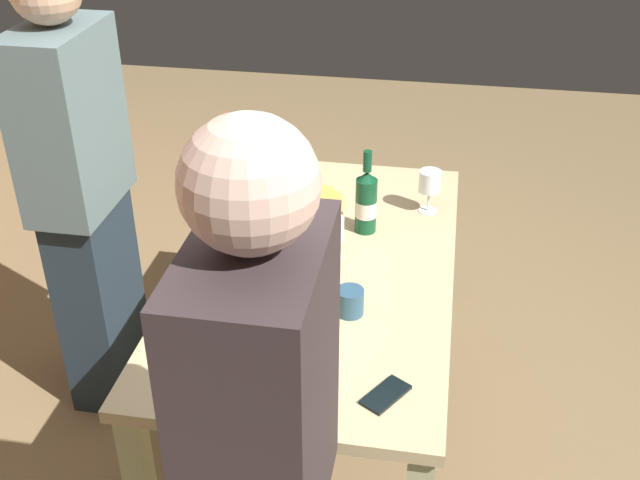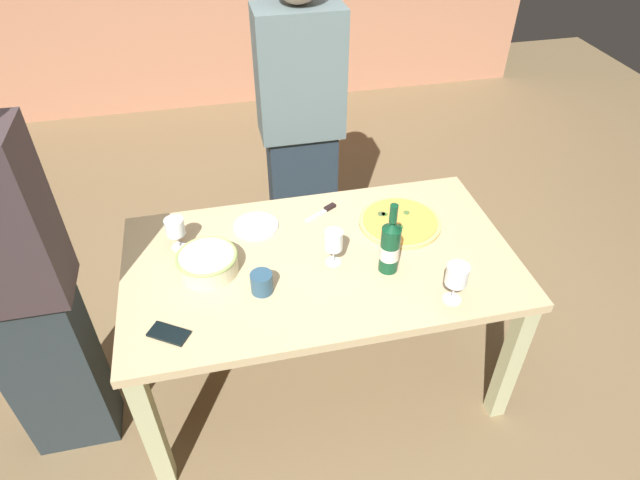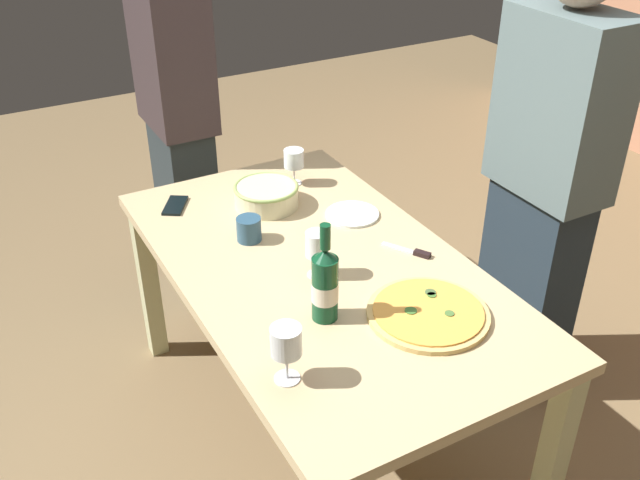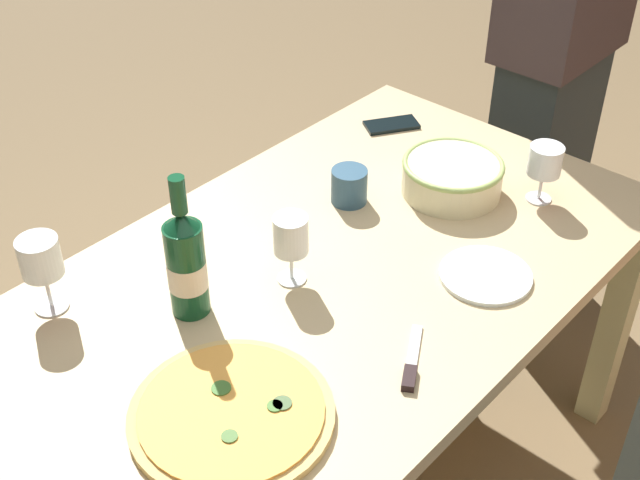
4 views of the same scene
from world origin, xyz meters
The scene contains 14 objects.
ground_plane centered at (0.00, 0.00, 0.00)m, with size 8.00×8.00×0.00m, color olive.
dining_table centered at (0.00, 0.00, 0.66)m, with size 1.60×0.90×0.75m.
pizza centered at (0.40, 0.15, 0.76)m, with size 0.36×0.36×0.02m.
serving_bowl centered at (-0.45, 0.02, 0.80)m, with size 0.24×0.24×0.08m.
wine_bottle centered at (0.25, -0.12, 0.87)m, with size 0.08×0.08×0.32m.
wine_glass_near_pizza centered at (0.44, -0.34, 0.87)m, with size 0.08×0.08×0.17m.
wine_glass_by_bottle centered at (-0.57, 0.20, 0.85)m, with size 0.08×0.08×0.14m.
wine_glass_far_left centered at (0.05, -0.04, 0.86)m, with size 0.07×0.07×0.16m.
cup_amber centered at (-0.26, -0.14, 0.79)m, with size 0.09×0.09×0.09m, color #2B4F68.
side_plate centered at (-0.23, 0.26, 0.76)m, with size 0.20×0.20×0.01m, color white.
cell_phone centered at (-0.61, -0.28, 0.76)m, with size 0.07×0.14×0.01m, color black.
pizza_knife centered at (0.09, 0.31, 0.76)m, with size 0.16×0.11×0.02m.
person_host centered at (-1.12, -0.08, 0.89)m, with size 0.40×0.24×1.74m.
person_guest_left centered at (0.09, 0.88, 0.88)m, with size 0.42×0.24×1.73m.
Camera 3 is at (1.72, -0.95, 2.05)m, focal length 40.30 mm.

